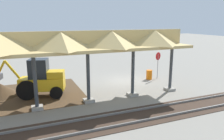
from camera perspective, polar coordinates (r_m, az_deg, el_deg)
name	(u,v)px	position (r m, az deg, el deg)	size (l,w,h in m)	color
ground_plane	(125,81)	(20.55, 3.46, -2.84)	(120.00, 120.00, 0.00)	gray
dirt_work_zone	(22,96)	(17.87, -22.47, -6.23)	(8.98, 7.00, 0.01)	#4C3823
platform_canopy	(61,43)	(14.10, -13.17, 6.91)	(18.25, 3.20, 4.90)	#9E998E
rail_tracks	(176,109)	(14.65, 16.31, -9.79)	(60.00, 2.58, 0.15)	slate
stop_sign	(158,60)	(21.53, 11.92, 2.69)	(0.72, 0.30, 2.57)	gray
backhoe	(40,80)	(16.95, -18.24, -2.42)	(5.18, 2.64, 2.82)	yellow
dirt_mound	(1,96)	(18.58, -27.09, -5.97)	(5.51, 5.51, 1.94)	#4C3823
traffic_barrel	(149,75)	(21.26, 9.69, -1.22)	(0.56, 0.56, 0.90)	orange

